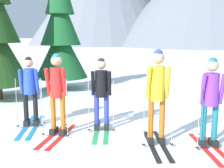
# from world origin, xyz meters

# --- Properties ---
(ground_plane) EXTENTS (400.00, 400.00, 0.00)m
(ground_plane) POSITION_xyz_m (0.00, 0.00, 0.00)
(ground_plane) COLOR white
(skier_in_blue) EXTENTS (0.94, 1.78, 1.63)m
(skier_in_blue) POSITION_xyz_m (-1.88, 0.07, 0.91)
(skier_in_blue) COLOR #1E84D1
(skier_in_blue) RESTS_ON ground
(skier_in_red) EXTENTS (0.61, 1.58, 1.75)m
(skier_in_red) POSITION_xyz_m (-0.98, -0.32, 0.96)
(skier_in_red) COLOR red
(skier_in_red) RESTS_ON ground
(skier_in_black) EXTENTS (0.75, 1.64, 1.63)m
(skier_in_black) POSITION_xyz_m (-0.20, 0.28, 0.91)
(skier_in_black) COLOR green
(skier_in_black) RESTS_ON ground
(skier_in_yellow) EXTENTS (0.81, 1.57, 1.86)m
(skier_in_yellow) POSITION_xyz_m (1.10, -0.21, 1.04)
(skier_in_yellow) COLOR black
(skier_in_yellow) RESTS_ON ground
(skier_in_purple) EXTENTS (0.82, 1.57, 1.71)m
(skier_in_purple) POSITION_xyz_m (2.08, -0.07, 0.94)
(skier_in_purple) COLOR red
(skier_in_purple) RESTS_ON ground
(pine_tree_near) EXTENTS (2.04, 2.04, 4.94)m
(pine_tree_near) POSITION_xyz_m (-3.31, 4.45, 2.26)
(pine_tree_near) COLOR #51381E
(pine_tree_near) RESTS_ON ground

